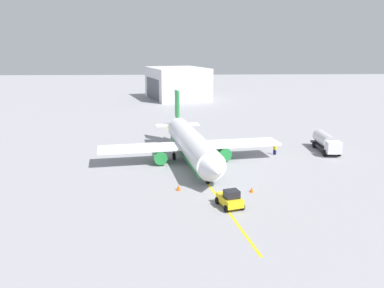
% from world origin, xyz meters
% --- Properties ---
extents(ground_plane, '(400.00, 400.00, 0.00)m').
position_xyz_m(ground_plane, '(0.00, 0.00, 0.00)').
color(ground_plane, '#939399').
extents(airplane, '(33.07, 29.83, 9.99)m').
position_xyz_m(airplane, '(-0.45, -0.07, 2.82)').
color(airplane, white).
rests_on(airplane, ground).
extents(fuel_tanker, '(9.63, 3.08, 3.15)m').
position_xyz_m(fuel_tanker, '(-5.81, 23.94, 1.71)').
color(fuel_tanker, '#2D2D33').
rests_on(fuel_tanker, ground).
extents(pushback_tug, '(4.02, 3.18, 2.20)m').
position_xyz_m(pushback_tug, '(18.66, 3.60, 1.01)').
color(pushback_tug, yellow).
rests_on(pushback_tug, ground).
extents(refueling_worker, '(0.62, 0.62, 1.71)m').
position_xyz_m(refueling_worker, '(-4.04, 14.41, 0.82)').
color(refueling_worker, navy).
rests_on(refueling_worker, ground).
extents(safety_cone_nose, '(0.58, 0.58, 0.65)m').
position_xyz_m(safety_cone_nose, '(13.92, 7.04, 0.32)').
color(safety_cone_nose, '#F2590F').
rests_on(safety_cone_nose, ground).
extents(safety_cone_wingtip, '(0.64, 0.64, 0.71)m').
position_xyz_m(safety_cone_wingtip, '(12.87, -2.29, 0.36)').
color(safety_cone_wingtip, '#F2590F').
rests_on(safety_cone_wingtip, ground).
extents(distant_hangar, '(27.79, 23.71, 10.82)m').
position_xyz_m(distant_hangar, '(-79.58, -1.81, 5.40)').
color(distant_hangar, silver).
rests_on(distant_hangar, ground).
extents(taxi_line_marking, '(60.28, 10.06, 0.01)m').
position_xyz_m(taxi_line_marking, '(0.00, 0.00, 0.01)').
color(taxi_line_marking, yellow).
rests_on(taxi_line_marking, ground).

